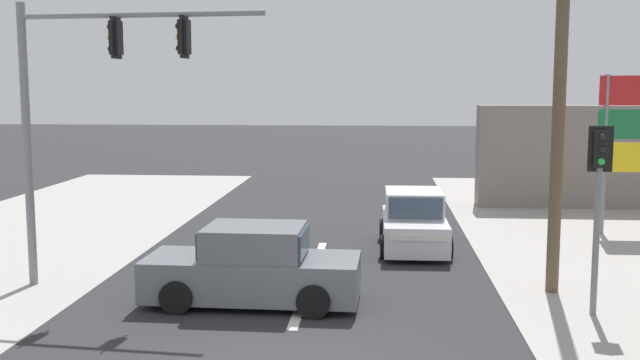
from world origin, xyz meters
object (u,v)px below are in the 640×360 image
at_px(utility_pole_midground_right, 561,59).
at_px(pedestal_signal_right_kerb, 599,188).
at_px(shopping_plaza_sign, 636,132).
at_px(sedan_kerbside_parked, 253,269).
at_px(traffic_signal_mast, 82,92).
at_px(hatchback_crossing_left, 414,223).

distance_m(utility_pole_midground_right, pedestal_signal_right_kerb, 2.87).
height_order(utility_pole_midground_right, pedestal_signal_right_kerb, utility_pole_midground_right).
relative_size(shopping_plaza_sign, sedan_kerbside_parked, 1.08).
bearing_deg(pedestal_signal_right_kerb, utility_pole_midground_right, 105.07).
bearing_deg(traffic_signal_mast, hatchback_crossing_left, 31.99).
bearing_deg(pedestal_signal_right_kerb, traffic_signal_mast, 173.53).
height_order(utility_pole_midground_right, traffic_signal_mast, utility_pole_midground_right).
bearing_deg(hatchback_crossing_left, traffic_signal_mast, -148.01).
height_order(utility_pole_midground_right, shopping_plaza_sign, utility_pole_midground_right).
xyz_separation_m(utility_pole_midground_right, traffic_signal_mast, (-9.75, -0.39, -0.66)).
relative_size(shopping_plaza_sign, hatchback_crossing_left, 1.26).
relative_size(traffic_signal_mast, shopping_plaza_sign, 1.30).
bearing_deg(pedestal_signal_right_kerb, shopping_plaza_sign, 67.74).
relative_size(utility_pole_midground_right, hatchback_crossing_left, 2.51).
height_order(utility_pole_midground_right, sedan_kerbside_parked, utility_pole_midground_right).
distance_m(traffic_signal_mast, pedestal_signal_right_kerb, 10.38).
bearing_deg(hatchback_crossing_left, sedan_kerbside_parked, -122.76).
xyz_separation_m(utility_pole_midground_right, pedestal_signal_right_kerb, (0.41, -1.54, -2.39)).
bearing_deg(utility_pole_midground_right, sedan_kerbside_parked, -168.45).
relative_size(utility_pole_midground_right, traffic_signal_mast, 1.52).
xyz_separation_m(traffic_signal_mast, pedestal_signal_right_kerb, (10.17, -1.15, -1.73)).
xyz_separation_m(traffic_signal_mast, shopping_plaza_sign, (13.43, 6.81, -1.16)).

